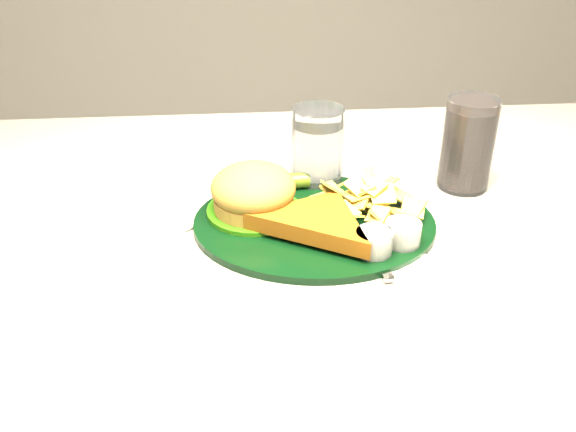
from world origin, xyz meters
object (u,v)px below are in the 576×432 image
dinner_plate (315,203)px  water_glass (317,148)px  fork_napkin (373,246)px  cola_glass (468,144)px

dinner_plate → water_glass: (0.02, 0.11, 0.02)m
water_glass → dinner_plate: bearing=-98.3°
dinner_plate → fork_napkin: size_ratio=1.89×
water_glass → fork_napkin: 0.18m
cola_glass → fork_napkin: cola_glass is taller
dinner_plate → water_glass: 0.11m
fork_napkin → cola_glass: bearing=40.0°
water_glass → cola_glass: bearing=-6.0°
water_glass → fork_napkin: (0.05, -0.17, -0.05)m
water_glass → fork_napkin: water_glass is taller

